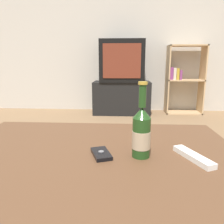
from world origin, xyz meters
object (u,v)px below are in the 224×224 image
at_px(television, 122,61).
at_px(beer_bottle, 141,132).
at_px(cell_phone, 101,154).
at_px(remote_control, 193,157).
at_px(bookshelf, 183,79).
at_px(tv_stand, 122,98).

height_order(television, beer_bottle, television).
relative_size(cell_phone, remote_control, 0.67).
bearing_deg(cell_phone, remote_control, -22.28).
distance_m(television, bookshelf, 1.01).
height_order(beer_bottle, remote_control, beer_bottle).
bearing_deg(beer_bottle, bookshelf, 73.14).
relative_size(tv_stand, cell_phone, 7.16).
bearing_deg(tv_stand, remote_control, -83.78).
height_order(beer_bottle, cell_phone, beer_bottle).
bearing_deg(tv_stand, cell_phone, -90.70).
xyz_separation_m(cell_phone, remote_control, (0.33, -0.01, 0.00)).
bearing_deg(bookshelf, tv_stand, -175.04).
height_order(television, remote_control, television).
bearing_deg(tv_stand, bookshelf, 4.96).
distance_m(tv_stand, television, 0.57).
relative_size(tv_stand, remote_control, 4.83).
distance_m(television, beer_bottle, 2.75).
bearing_deg(bookshelf, remote_control, -103.27).
distance_m(tv_stand, remote_control, 2.78).
distance_m(television, cell_phone, 2.76).
relative_size(television, beer_bottle, 2.44).
xyz_separation_m(bookshelf, remote_control, (-0.67, -2.84, -0.09)).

